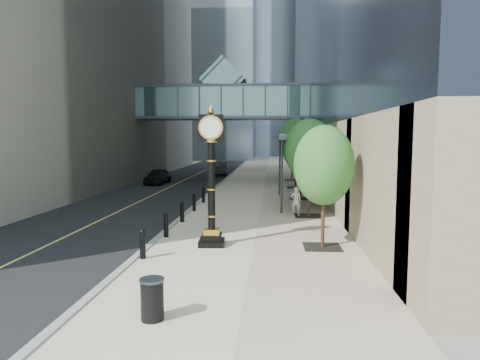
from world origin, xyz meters
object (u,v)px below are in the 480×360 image
Objects in this scene: street_clock at (211,187)px; pedestrian at (296,201)px; car_near at (158,176)px; car_far at (220,168)px; trash_bin at (152,300)px.

pedestrian is (3.55, 6.58, -1.48)m from street_clock.
car_near is 0.88× the size of car_far.
pedestrian reaches higher than car_far.
car_near is at bearing 58.84° from car_far.
car_far is at bearing -66.96° from pedestrian.
street_clock is 5.78× the size of trash_bin.
pedestrian is at bearing 100.31° from car_far.
pedestrian reaches higher than car_near.
pedestrian is 0.33× the size of car_far.
trash_bin is 0.19× the size of car_far.
street_clock is at bearing 86.81° from trash_bin.
car_far is (-3.21, 38.17, 0.28)m from trash_bin.
car_near is at bearing 106.03° from street_clock.
pedestrian is 19.23m from car_near.
car_far is (4.48, 9.45, 0.07)m from car_near.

